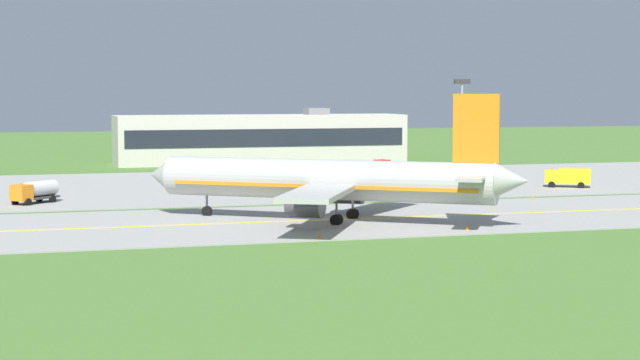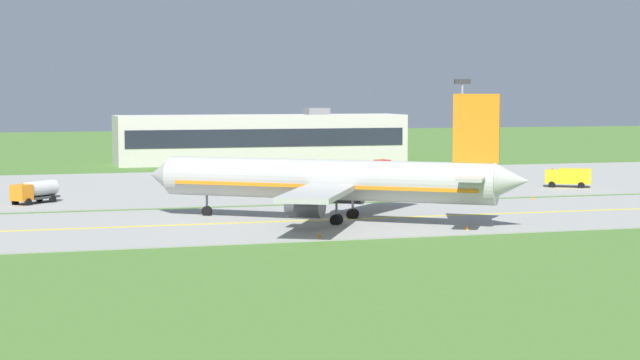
% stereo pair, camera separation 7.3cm
% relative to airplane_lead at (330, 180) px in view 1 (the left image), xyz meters
% --- Properties ---
extents(ground_plane, '(500.00, 500.00, 0.00)m').
position_rel_airplane_lead_xyz_m(ground_plane, '(1.87, 0.93, -4.13)').
color(ground_plane, '#47702D').
extents(taxiway_strip, '(240.00, 28.00, 0.10)m').
position_rel_airplane_lead_xyz_m(taxiway_strip, '(1.87, 0.93, -4.08)').
color(taxiway_strip, gray).
rests_on(taxiway_strip, ground).
extents(apron_pad, '(140.00, 52.00, 0.10)m').
position_rel_airplane_lead_xyz_m(apron_pad, '(11.87, 42.93, -4.08)').
color(apron_pad, gray).
rests_on(apron_pad, ground).
extents(taxiway_centreline, '(220.00, 0.60, 0.01)m').
position_rel_airplane_lead_xyz_m(taxiway_centreline, '(1.87, 0.93, -4.03)').
color(taxiway_centreline, yellow).
rests_on(taxiway_centreline, taxiway_strip).
extents(airplane_lead, '(34.23, 28.84, 12.70)m').
position_rel_airplane_lead_xyz_m(airplane_lead, '(0.00, 0.00, 0.00)').
color(airplane_lead, '#ADADA8').
rests_on(airplane_lead, ground).
extents(service_truck_baggage, '(6.20, 4.84, 2.60)m').
position_rel_airplane_lead_xyz_m(service_truck_baggage, '(41.57, 26.69, -2.60)').
color(service_truck_baggage, yellow).
rests_on(service_truck_baggage, ground).
extents(service_truck_fuel, '(3.02, 6.62, 2.59)m').
position_rel_airplane_lead_xyz_m(service_truck_fuel, '(29.53, 37.56, -2.95)').
color(service_truck_fuel, red).
rests_on(service_truck_fuel, ground).
extents(service_truck_catering, '(4.06, 6.72, 2.59)m').
position_rel_airplane_lead_xyz_m(service_truck_catering, '(25.27, 53.03, -2.95)').
color(service_truck_catering, red).
rests_on(service_truck_catering, ground).
extents(service_truck_pushback, '(5.74, 5.65, 2.65)m').
position_rel_airplane_lead_xyz_m(service_truck_pushback, '(-27.74, 25.46, -2.60)').
color(service_truck_pushback, orange).
rests_on(service_truck_pushback, ground).
extents(terminal_building, '(52.31, 11.48, 9.89)m').
position_rel_airplane_lead_xyz_m(terminal_building, '(13.48, 87.30, 0.23)').
color(terminal_building, beige).
rests_on(terminal_building, ground).
extents(apron_light_mast, '(2.40, 0.50, 14.70)m').
position_rel_airplane_lead_xyz_m(apron_light_mast, '(32.16, 40.71, 5.19)').
color(apron_light_mast, gray).
rests_on(apron_light_mast, ground).
extents(traffic_cone_near_edge, '(0.44, 0.44, 0.60)m').
position_rel_airplane_lead_xyz_m(traffic_cone_near_edge, '(10.22, -10.16, -3.83)').
color(traffic_cone_near_edge, orange).
rests_on(traffic_cone_near_edge, ground).
extents(traffic_cone_mid_edge, '(0.44, 0.44, 0.60)m').
position_rel_airplane_lead_xyz_m(traffic_cone_mid_edge, '(-4.50, -11.50, -3.83)').
color(traffic_cone_mid_edge, orange).
rests_on(traffic_cone_mid_edge, ground).
extents(traffic_cone_far_edge, '(0.44, 0.44, 0.60)m').
position_rel_airplane_lead_xyz_m(traffic_cone_far_edge, '(28.99, 12.82, -3.83)').
color(traffic_cone_far_edge, orange).
rests_on(traffic_cone_far_edge, ground).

